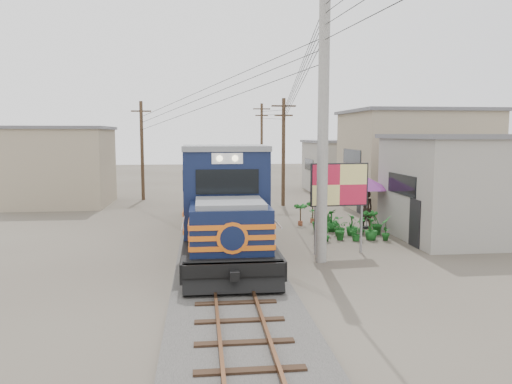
{
  "coord_description": "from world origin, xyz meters",
  "views": [
    {
      "loc": [
        -0.91,
        -18.17,
        4.7
      ],
      "look_at": [
        1.49,
        3.16,
        2.2
      ],
      "focal_mm": 35.0,
      "sensor_mm": 36.0,
      "label": 1
    }
  ],
  "objects": [
    {
      "name": "utility_pole_main",
      "position": [
        3.5,
        -0.5,
        5.0
      ],
      "size": [
        0.4,
        0.4,
        10.0
      ],
      "color": "#9E9B93",
      "rests_on": "ground"
    },
    {
      "name": "wooden_pole_mid",
      "position": [
        4.5,
        14.0,
        3.68
      ],
      "size": [
        1.6,
        0.24,
        7.0
      ],
      "color": "#4C3826",
      "rests_on": "ground"
    },
    {
      "name": "market_umbrella",
      "position": [
        7.35,
        5.67,
        2.26
      ],
      "size": [
        3.09,
        3.09,
        2.56
      ],
      "rotation": [
        0.0,
        0.0,
        -0.44
      ],
      "color": "black",
      "rests_on": "ground"
    },
    {
      "name": "wooden_pole_far",
      "position": [
        4.8,
        28.0,
        3.93
      ],
      "size": [
        1.6,
        0.24,
        7.5
      ],
      "color": "#4C3826",
      "rests_on": "ground"
    },
    {
      "name": "billboard",
      "position": [
        4.47,
        0.65,
        2.65
      ],
      "size": [
        2.32,
        0.3,
        3.58
      ],
      "rotation": [
        0.0,
        0.0,
        0.08
      ],
      "color": "#99999E",
      "rests_on": "ground"
    },
    {
      "name": "shophouse_left",
      "position": [
        -10.0,
        16.0,
        2.61
      ],
      "size": [
        6.3,
        6.3,
        5.2
      ],
      "color": "gray",
      "rests_on": "ground"
    },
    {
      "name": "track",
      "position": [
        0.0,
        10.0,
        0.26
      ],
      "size": [
        1.15,
        70.0,
        0.12
      ],
      "color": "#51331E",
      "rests_on": "ground"
    },
    {
      "name": "wooden_pole_left",
      "position": [
        -5.0,
        18.0,
        3.68
      ],
      "size": [
        1.6,
        0.24,
        7.0
      ],
      "color": "#4C3826",
      "rests_on": "ground"
    },
    {
      "name": "locomotive",
      "position": [
        0.0,
        3.81,
        1.8
      ],
      "size": [
        3.08,
        16.78,
        4.16
      ],
      "color": "black",
      "rests_on": "ground"
    },
    {
      "name": "vendor",
      "position": [
        7.34,
        5.75,
        0.94
      ],
      "size": [
        0.74,
        0.54,
        1.88
      ],
      "primitive_type": "imported",
      "rotation": [
        0.0,
        0.0,
        3.28
      ],
      "color": "black",
      "rests_on": "ground"
    },
    {
      "name": "shophouse_back",
      "position": [
        11.0,
        22.0,
        2.11
      ],
      "size": [
        6.3,
        6.3,
        4.2
      ],
      "color": "gray",
      "rests_on": "ground"
    },
    {
      "name": "ground",
      "position": [
        0.0,
        0.0,
        0.0
      ],
      "size": [
        120.0,
        120.0,
        0.0
      ],
      "primitive_type": "plane",
      "color": "#473F35",
      "rests_on": "ground"
    },
    {
      "name": "power_lines",
      "position": [
        -0.14,
        8.49,
        7.56
      ],
      "size": [
        9.65,
        19.0,
        3.3
      ],
      "color": "black",
      "rests_on": "ground"
    },
    {
      "name": "plant_nursery",
      "position": [
        5.7,
        4.07,
        0.5
      ],
      "size": [
        3.49,
        3.3,
        1.11
      ],
      "color": "#1B5F1F",
      "rests_on": "ground"
    },
    {
      "name": "ballast",
      "position": [
        0.0,
        10.0,
        0.08
      ],
      "size": [
        3.6,
        70.0,
        0.16
      ],
      "primitive_type": "cube",
      "color": "#595651",
      "rests_on": "ground"
    },
    {
      "name": "shophouse_front",
      "position": [
        11.5,
        3.0,
        2.36
      ],
      "size": [
        7.35,
        6.3,
        4.7
      ],
      "color": "gray",
      "rests_on": "ground"
    },
    {
      "name": "shophouse_mid",
      "position": [
        12.5,
        12.0,
        3.11
      ],
      "size": [
        8.4,
        7.35,
        6.2
      ],
      "color": "gray",
      "rests_on": "ground"
    }
  ]
}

